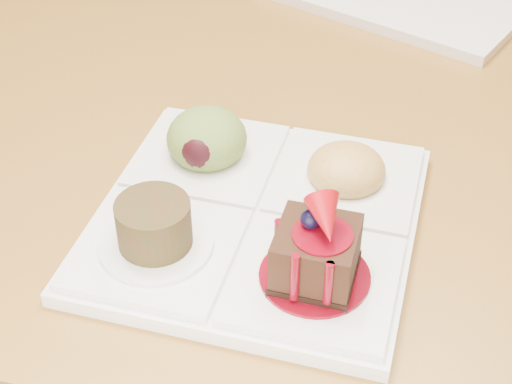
# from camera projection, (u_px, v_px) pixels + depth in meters

# --- Properties ---
(ground) EXTENTS (6.00, 6.00, 0.00)m
(ground) POSITION_uv_depth(u_px,v_px,m) (302.00, 264.00, 1.63)
(ground) COLOR #4E2716
(sampler_plate) EXTENTS (0.25, 0.25, 0.09)m
(sampler_plate) POSITION_uv_depth(u_px,v_px,m) (255.00, 205.00, 0.59)
(sampler_plate) COLOR white
(sampler_plate) RESTS_ON dining_table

